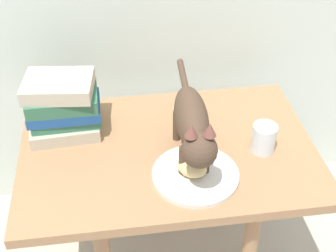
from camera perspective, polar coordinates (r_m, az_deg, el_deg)
The scene contains 6 objects.
side_table at distance 1.39m, azimuth -0.00°, elevation -4.75°, with size 0.86×0.56×0.51m.
plate at distance 1.26m, azimuth 3.40°, elevation -6.03°, with size 0.24×0.24×0.01m, color silver.
bread_roll at distance 1.23m, azimuth 3.01°, elevation -5.16°, with size 0.08×0.06×0.05m, color #E0BC7A.
cat at distance 1.22m, azimuth 3.06°, elevation 0.20°, with size 0.10×0.48×0.23m.
book_stack at distance 1.40m, azimuth -12.82°, elevation 2.40°, with size 0.22×0.18×0.18m.
candle_jar at distance 1.35m, azimuth 11.71°, elevation -1.62°, with size 0.07×0.07×0.08m.
Camera 1 is at (-0.14, -1.01, 1.39)m, focal length 49.39 mm.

